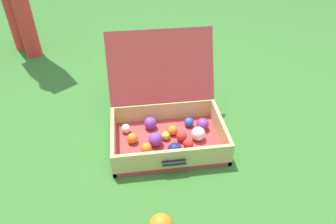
# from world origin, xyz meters

# --- Properties ---
(ground_plane) EXTENTS (16.00, 16.00, 0.00)m
(ground_plane) POSITION_xyz_m (0.00, 0.00, 0.00)
(ground_plane) COLOR #336B28
(open_suitcase) EXTENTS (0.57, 0.58, 0.49)m
(open_suitcase) POSITION_xyz_m (-0.02, 0.07, 0.11)
(open_suitcase) COLOR #B23838
(open_suitcase) RESTS_ON ground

